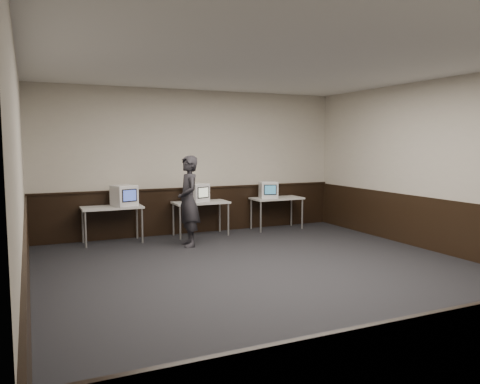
# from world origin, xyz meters

# --- Properties ---
(floor) EXTENTS (8.00, 8.00, 0.00)m
(floor) POSITION_xyz_m (0.00, 0.00, 0.00)
(floor) COLOR black
(floor) RESTS_ON ground
(ceiling) EXTENTS (8.00, 8.00, 0.00)m
(ceiling) POSITION_xyz_m (0.00, 0.00, 3.20)
(ceiling) COLOR white
(ceiling) RESTS_ON back_wall
(back_wall) EXTENTS (7.00, 0.00, 7.00)m
(back_wall) POSITION_xyz_m (0.00, 4.00, 1.60)
(back_wall) COLOR #BCB4A5
(back_wall) RESTS_ON ground
(left_wall) EXTENTS (0.00, 8.00, 8.00)m
(left_wall) POSITION_xyz_m (-3.50, 0.00, 1.60)
(left_wall) COLOR #BCB4A5
(left_wall) RESTS_ON ground
(right_wall) EXTENTS (0.00, 8.00, 8.00)m
(right_wall) POSITION_xyz_m (3.50, 0.00, 1.60)
(right_wall) COLOR #BCB4A5
(right_wall) RESTS_ON ground
(wainscot_back) EXTENTS (6.98, 0.04, 1.00)m
(wainscot_back) POSITION_xyz_m (0.00, 3.98, 0.50)
(wainscot_back) COLOR black
(wainscot_back) RESTS_ON back_wall
(wainscot_left) EXTENTS (0.04, 7.98, 1.00)m
(wainscot_left) POSITION_xyz_m (-3.48, 0.00, 0.50)
(wainscot_left) COLOR black
(wainscot_left) RESTS_ON left_wall
(wainscot_right) EXTENTS (0.04, 7.98, 1.00)m
(wainscot_right) POSITION_xyz_m (3.48, 0.00, 0.50)
(wainscot_right) COLOR black
(wainscot_right) RESTS_ON right_wall
(wainscot_rail) EXTENTS (6.98, 0.06, 0.04)m
(wainscot_rail) POSITION_xyz_m (0.00, 3.96, 1.02)
(wainscot_rail) COLOR black
(wainscot_rail) RESTS_ON wainscot_back
(desk_left) EXTENTS (1.20, 0.60, 0.75)m
(desk_left) POSITION_xyz_m (-1.90, 3.60, 0.68)
(desk_left) COLOR beige
(desk_left) RESTS_ON ground
(desk_center) EXTENTS (1.20, 0.60, 0.75)m
(desk_center) POSITION_xyz_m (0.00, 3.60, 0.68)
(desk_center) COLOR beige
(desk_center) RESTS_ON ground
(desk_right) EXTENTS (1.20, 0.60, 0.75)m
(desk_right) POSITION_xyz_m (1.90, 3.60, 0.68)
(desk_right) COLOR beige
(desk_right) RESTS_ON ground
(emac_left) EXTENTS (0.54, 0.56, 0.43)m
(emac_left) POSITION_xyz_m (-1.66, 3.56, 0.96)
(emac_left) COLOR white
(emac_left) RESTS_ON desk_left
(emac_center) EXTENTS (0.52, 0.53, 0.40)m
(emac_center) POSITION_xyz_m (-0.08, 3.61, 0.95)
(emac_center) COLOR white
(emac_center) RESTS_ON desk_center
(emac_right) EXTENTS (0.49, 0.50, 0.39)m
(emac_right) POSITION_xyz_m (1.66, 3.57, 0.95)
(emac_right) COLOR white
(emac_right) RESTS_ON desk_right
(person) EXTENTS (0.47, 0.68, 1.78)m
(person) POSITION_xyz_m (-0.57, 2.70, 0.89)
(person) COLOR #27252B
(person) RESTS_ON ground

